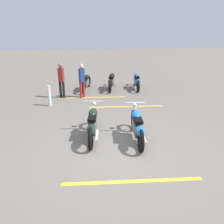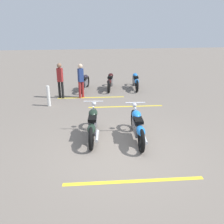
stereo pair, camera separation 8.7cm
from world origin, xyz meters
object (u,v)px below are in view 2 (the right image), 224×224
motorcycle_row_left (110,81)px  bystander_near_row (60,79)px  motorcycle_bright_foreground (138,126)px  motorcycle_row_center (85,82)px  bystander_secondary (81,79)px  motorcycle_row_far_left (136,81)px  bollard_post (48,96)px  motorcycle_dark_foreground (93,124)px

motorcycle_row_left → bystander_near_row: bystander_near_row is taller
motorcycle_row_left → bystander_near_row: size_ratio=1.30×
motorcycle_bright_foreground → bystander_near_row: bearing=32.4°
motorcycle_row_center → bystander_secondary: size_ratio=1.27×
motorcycle_row_far_left → bystander_near_row: (-1.19, 3.94, 0.49)m
motorcycle_row_far_left → bollard_post: (-2.35, 4.41, 0.00)m
bollard_post → motorcycle_row_left: bearing=-51.2°
motorcycle_dark_foreground → motorcycle_row_far_left: (5.78, -2.74, -0.02)m
bystander_near_row → bystander_secondary: bystander_near_row is taller
motorcycle_row_far_left → motorcycle_row_left: 1.39m
motorcycle_row_center → bystander_secondary: 1.44m
bollard_post → motorcycle_dark_foreground: bearing=-154.2°
bystander_near_row → bollard_post: bystander_near_row is taller
motorcycle_dark_foreground → bystander_secondary: 4.55m
motorcycle_dark_foreground → bystander_near_row: 4.76m
motorcycle_bright_foreground → motorcycle_row_center: (6.20, 1.34, -0.03)m
bystander_secondary → bollard_post: (-1.09, 1.43, -0.46)m
bystander_secondary → motorcycle_row_center: bearing=-36.5°
motorcycle_row_left → motorcycle_row_center: motorcycle_row_left is taller
motorcycle_dark_foreground → motorcycle_row_far_left: motorcycle_dark_foreground is taller
motorcycle_bright_foreground → bollard_post: 4.80m
bystander_secondary → bystander_near_row: bearing=58.6°
motorcycle_row_far_left → bystander_secondary: bearing=120.1°
motorcycle_bright_foreground → bystander_secondary: 5.11m
motorcycle_bright_foreground → bystander_near_row: size_ratio=1.34×
motorcycle_row_left → motorcycle_row_center: bearing=103.1°
motorcycle_dark_foreground → bystander_secondary: bearing=10.7°
motorcycle_row_left → bollard_post: bearing=142.2°
motorcycle_row_far_left → bollard_post: bollard_post is taller
motorcycle_dark_foreground → motorcycle_row_left: bearing=-5.3°
motorcycle_row_left → bystander_secondary: size_ratio=1.34×
motorcycle_row_far_left → bystander_near_row: 4.14m
motorcycle_bright_foreground → motorcycle_dark_foreground: (0.33, 1.32, 0.00)m
motorcycle_dark_foreground → motorcycle_row_left: (5.86, -1.36, -0.01)m
motorcycle_row_far_left → motorcycle_row_left: (0.08, 1.39, 0.01)m
motorcycle_bright_foreground → bystander_near_row: (4.92, 2.52, 0.47)m
motorcycle_row_center → motorcycle_row_left: bearing=-76.4°
motorcycle_dark_foreground → motorcycle_row_center: (5.87, 0.02, -0.03)m
motorcycle_row_left → bystander_near_row: 2.89m
motorcycle_row_far_left → motorcycle_row_center: motorcycle_row_far_left is taller
motorcycle_row_left → bystander_near_row: (-1.27, 2.55, 0.48)m
bystander_near_row → bollard_post: bearing=-179.0°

